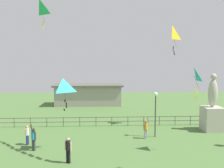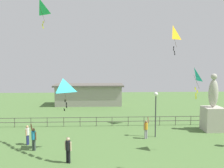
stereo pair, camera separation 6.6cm
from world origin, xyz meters
name	(u,v)px [view 1 (the left image)]	position (x,y,z in m)	size (l,w,h in m)	color
statue_monument	(212,113)	(9.21, 11.98, 1.71)	(1.73, 1.73, 5.41)	#B2AD9E
lamppost	(156,104)	(3.42, 10.31, 2.90)	(0.36, 0.36, 3.93)	#38383D
person_0	(146,128)	(2.52, 9.88, 0.93)	(0.50, 0.31, 1.85)	#99999E
person_1	(27,134)	(-7.08, 8.82, 0.89)	(0.29, 0.46, 1.55)	navy
person_2	(33,137)	(-6.26, 7.55, 0.99)	(0.48, 0.41, 1.98)	#3F4C47
person_3	(68,148)	(-3.42, 5.21, 0.98)	(0.46, 0.32, 1.71)	black
kite_1	(172,34)	(5.85, 14.10, 9.26)	(1.13, 1.01, 2.90)	yellow
kite_2	(39,7)	(-6.40, 11.12, 11.07)	(1.21, 1.12, 2.40)	#1EB759
kite_3	(194,76)	(5.25, 6.64, 5.54)	(0.70, 0.74, 2.22)	#19B2B2
kite_4	(63,87)	(-4.06, 7.77, 4.69)	(1.35, 1.16, 2.32)	#19B2B2
waterfront_railing	(111,120)	(-0.29, 14.00, 0.63)	(36.01, 0.06, 0.95)	#4C4742
pavilion_building	(88,94)	(-3.07, 26.00, 1.56)	(10.14, 3.98, 3.06)	gray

